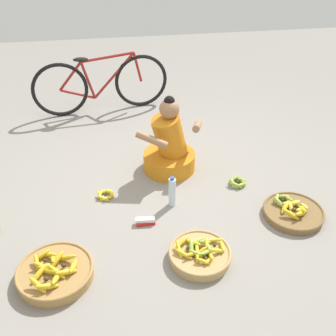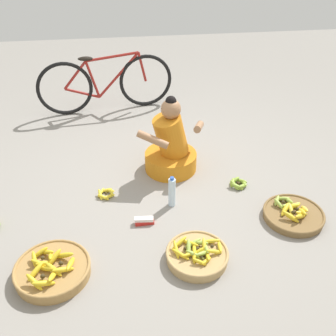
{
  "view_description": "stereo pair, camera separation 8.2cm",
  "coord_description": "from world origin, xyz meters",
  "px_view_note": "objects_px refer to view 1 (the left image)",
  "views": [
    {
      "loc": [
        -0.45,
        -3.02,
        2.29
      ],
      "look_at": [
        0.0,
        -0.2,
        0.35
      ],
      "focal_mm": 42.53,
      "sensor_mm": 36.0,
      "label": 1
    },
    {
      "loc": [
        -0.37,
        -3.03,
        2.29
      ],
      "look_at": [
        0.0,
        -0.2,
        0.35
      ],
      "focal_mm": 42.53,
      "sensor_mm": 36.0,
      "label": 2
    }
  ],
  "objects_px": {
    "banana_basket_mid_left": "(55,272)",
    "loose_bananas_near_bicycle": "(105,195)",
    "packet_carton_stack": "(145,221)",
    "banana_basket_near_vendor": "(200,254)",
    "loose_bananas_mid_right": "(237,182)",
    "banana_basket_front_center": "(293,212)",
    "bicycle_leaning": "(101,84)",
    "vendor_woman_front": "(169,147)",
    "water_bottle": "(172,192)"
  },
  "relations": [
    {
      "from": "bicycle_leaning",
      "to": "banana_basket_front_center",
      "type": "xyz_separation_m",
      "value": [
        1.57,
        -2.35,
        -0.32
      ]
    },
    {
      "from": "bicycle_leaning",
      "to": "loose_bananas_near_bicycle",
      "type": "xyz_separation_m",
      "value": [
        -0.03,
        -1.83,
        -0.33
      ]
    },
    {
      "from": "bicycle_leaning",
      "to": "water_bottle",
      "type": "distance_m",
      "value": 2.12
    },
    {
      "from": "loose_bananas_near_bicycle",
      "to": "packet_carton_stack",
      "type": "bearing_deg",
      "value": -53.12
    },
    {
      "from": "banana_basket_mid_left",
      "to": "packet_carton_stack",
      "type": "distance_m",
      "value": 0.85
    },
    {
      "from": "vendor_woman_front",
      "to": "banana_basket_mid_left",
      "type": "distance_m",
      "value": 1.65
    },
    {
      "from": "vendor_woman_front",
      "to": "loose_bananas_near_bicycle",
      "type": "xyz_separation_m",
      "value": [
        -0.66,
        -0.36,
        -0.23
      ]
    },
    {
      "from": "bicycle_leaning",
      "to": "banana_basket_front_center",
      "type": "height_order",
      "value": "bicycle_leaning"
    },
    {
      "from": "bicycle_leaning",
      "to": "packet_carton_stack",
      "type": "bearing_deg",
      "value": -82.66
    },
    {
      "from": "loose_bananas_mid_right",
      "to": "banana_basket_near_vendor",
      "type": "bearing_deg",
      "value": -123.15
    },
    {
      "from": "bicycle_leaning",
      "to": "banana_basket_near_vendor",
      "type": "height_order",
      "value": "bicycle_leaning"
    },
    {
      "from": "banana_basket_near_vendor",
      "to": "loose_bananas_mid_right",
      "type": "xyz_separation_m",
      "value": [
        0.57,
        0.87,
        -0.02
      ]
    },
    {
      "from": "banana_basket_near_vendor",
      "to": "loose_bananas_near_bicycle",
      "type": "xyz_separation_m",
      "value": [
        -0.69,
        0.89,
        -0.03
      ]
    },
    {
      "from": "bicycle_leaning",
      "to": "banana_basket_mid_left",
      "type": "relative_size",
      "value": 3.04
    },
    {
      "from": "loose_bananas_near_bicycle",
      "to": "packet_carton_stack",
      "type": "distance_m",
      "value": 0.54
    },
    {
      "from": "vendor_woman_front",
      "to": "water_bottle",
      "type": "distance_m",
      "value": 0.59
    },
    {
      "from": "banana_basket_mid_left",
      "to": "packet_carton_stack",
      "type": "xyz_separation_m",
      "value": [
        0.71,
        0.47,
        -0.03
      ]
    },
    {
      "from": "banana_basket_mid_left",
      "to": "banana_basket_front_center",
      "type": "height_order",
      "value": "banana_basket_mid_left"
    },
    {
      "from": "banana_basket_near_vendor",
      "to": "banana_basket_mid_left",
      "type": "relative_size",
      "value": 0.86
    },
    {
      "from": "banana_basket_mid_left",
      "to": "loose_bananas_near_bicycle",
      "type": "xyz_separation_m",
      "value": [
        0.39,
        0.9,
        -0.03
      ]
    },
    {
      "from": "loose_bananas_mid_right",
      "to": "vendor_woman_front",
      "type": "bearing_deg",
      "value": 147.67
    },
    {
      "from": "banana_basket_near_vendor",
      "to": "bicycle_leaning",
      "type": "bearing_deg",
      "value": 103.57
    },
    {
      "from": "banana_basket_near_vendor",
      "to": "vendor_woman_front",
      "type": "bearing_deg",
      "value": 91.34
    },
    {
      "from": "banana_basket_front_center",
      "to": "loose_bananas_mid_right",
      "type": "xyz_separation_m",
      "value": [
        -0.34,
        0.51,
        -0.01
      ]
    },
    {
      "from": "loose_bananas_near_bicycle",
      "to": "packet_carton_stack",
      "type": "height_order",
      "value": "loose_bananas_near_bicycle"
    },
    {
      "from": "bicycle_leaning",
      "to": "loose_bananas_near_bicycle",
      "type": "relative_size",
      "value": 9.32
    },
    {
      "from": "banana_basket_mid_left",
      "to": "water_bottle",
      "type": "height_order",
      "value": "water_bottle"
    },
    {
      "from": "loose_bananas_mid_right",
      "to": "banana_basket_front_center",
      "type": "bearing_deg",
      "value": -55.97
    },
    {
      "from": "water_bottle",
      "to": "packet_carton_stack",
      "type": "relative_size",
      "value": 1.83
    },
    {
      "from": "water_bottle",
      "to": "banana_basket_near_vendor",
      "type": "bearing_deg",
      "value": -81.68
    },
    {
      "from": "bicycle_leaning",
      "to": "banana_basket_front_center",
      "type": "distance_m",
      "value": 2.84
    },
    {
      "from": "packet_carton_stack",
      "to": "banana_basket_near_vendor",
      "type": "bearing_deg",
      "value": -51.48
    },
    {
      "from": "water_bottle",
      "to": "vendor_woman_front",
      "type": "bearing_deg",
      "value": 83.1
    },
    {
      "from": "bicycle_leaning",
      "to": "banana_basket_front_center",
      "type": "relative_size",
      "value": 3.24
    },
    {
      "from": "banana_basket_near_vendor",
      "to": "water_bottle",
      "type": "xyz_separation_m",
      "value": [
        -0.1,
        0.68,
        0.09
      ]
    },
    {
      "from": "banana_basket_near_vendor",
      "to": "banana_basket_front_center",
      "type": "xyz_separation_m",
      "value": [
        0.91,
        0.37,
        -0.01
      ]
    },
    {
      "from": "banana_basket_near_vendor",
      "to": "banana_basket_mid_left",
      "type": "xyz_separation_m",
      "value": [
        -1.07,
        -0.01,
        0.0
      ]
    },
    {
      "from": "loose_bananas_near_bicycle",
      "to": "water_bottle",
      "type": "bearing_deg",
      "value": -19.82
    },
    {
      "from": "vendor_woman_front",
      "to": "banana_basket_near_vendor",
      "type": "distance_m",
      "value": 1.27
    },
    {
      "from": "banana_basket_near_vendor",
      "to": "packet_carton_stack",
      "type": "relative_size",
      "value": 2.89
    },
    {
      "from": "vendor_woman_front",
      "to": "water_bottle",
      "type": "relative_size",
      "value": 2.63
    },
    {
      "from": "banana_basket_near_vendor",
      "to": "banana_basket_mid_left",
      "type": "height_order",
      "value": "banana_basket_mid_left"
    },
    {
      "from": "vendor_woman_front",
      "to": "loose_bananas_near_bicycle",
      "type": "bearing_deg",
      "value": -151.13
    },
    {
      "from": "banana_basket_mid_left",
      "to": "bicycle_leaning",
      "type": "bearing_deg",
      "value": 81.29
    },
    {
      "from": "banana_basket_mid_left",
      "to": "banana_basket_front_center",
      "type": "xyz_separation_m",
      "value": [
        1.99,
        0.38,
        -0.01
      ]
    },
    {
      "from": "vendor_woman_front",
      "to": "banana_basket_near_vendor",
      "type": "relative_size",
      "value": 1.66
    },
    {
      "from": "loose_bananas_near_bicycle",
      "to": "vendor_woman_front",
      "type": "bearing_deg",
      "value": 28.87
    },
    {
      "from": "packet_carton_stack",
      "to": "vendor_woman_front",
      "type": "bearing_deg",
      "value": 67.07
    },
    {
      "from": "vendor_woman_front",
      "to": "bicycle_leaning",
      "type": "height_order",
      "value": "vendor_woman_front"
    },
    {
      "from": "banana_basket_mid_left",
      "to": "banana_basket_front_center",
      "type": "relative_size",
      "value": 1.06
    }
  ]
}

